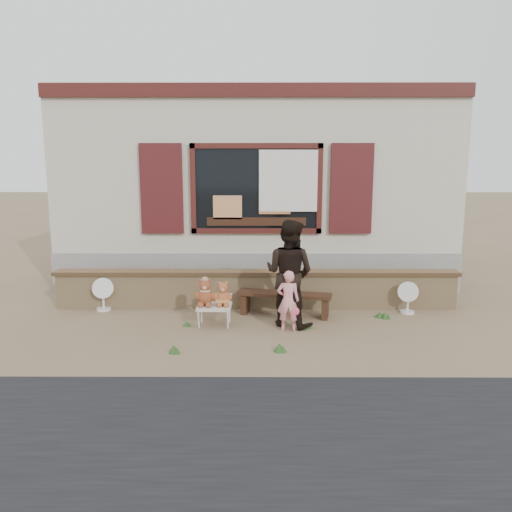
{
  "coord_description": "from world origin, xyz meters",
  "views": [
    {
      "loc": [
        0.04,
        -7.58,
        2.49
      ],
      "look_at": [
        0.0,
        0.6,
        1.0
      ],
      "focal_mm": 35.0,
      "sensor_mm": 36.0,
      "label": 1
    }
  ],
  "objects_px": {
    "bench": "(285,299)",
    "adult": "(289,273)",
    "teddy_bear_right": "(223,293)",
    "teddy_bear_left": "(205,292)",
    "child": "(288,301)",
    "folding_chair": "(214,307)"
  },
  "relations": [
    {
      "from": "teddy_bear_left",
      "to": "adult",
      "type": "xyz_separation_m",
      "value": [
        1.31,
        0.03,
        0.29
      ]
    },
    {
      "from": "child",
      "to": "adult",
      "type": "xyz_separation_m",
      "value": [
        0.03,
        0.28,
        0.37
      ]
    },
    {
      "from": "bench",
      "to": "child",
      "type": "xyz_separation_m",
      "value": [
        0.01,
        -0.77,
        0.18
      ]
    },
    {
      "from": "adult",
      "to": "teddy_bear_left",
      "type": "bearing_deg",
      "value": 31.59
    },
    {
      "from": "bench",
      "to": "teddy_bear_right",
      "type": "bearing_deg",
      "value": -139.78
    },
    {
      "from": "teddy_bear_right",
      "to": "child",
      "type": "distance_m",
      "value": 1.04
    },
    {
      "from": "folding_chair",
      "to": "teddy_bear_left",
      "type": "xyz_separation_m",
      "value": [
        -0.14,
        0.0,
        0.25
      ]
    },
    {
      "from": "bench",
      "to": "adult",
      "type": "xyz_separation_m",
      "value": [
        0.04,
        -0.49,
        0.55
      ]
    },
    {
      "from": "folding_chair",
      "to": "child",
      "type": "relative_size",
      "value": 0.57
    },
    {
      "from": "teddy_bear_right",
      "to": "teddy_bear_left",
      "type": "bearing_deg",
      "value": -180.0
    },
    {
      "from": "folding_chair",
      "to": "child",
      "type": "xyz_separation_m",
      "value": [
        1.15,
        -0.25,
        0.17
      ]
    },
    {
      "from": "child",
      "to": "folding_chair",
      "type": "bearing_deg",
      "value": -9.2
    },
    {
      "from": "folding_chair",
      "to": "teddy_bear_right",
      "type": "bearing_deg",
      "value": 0.0
    },
    {
      "from": "teddy_bear_left",
      "to": "child",
      "type": "height_order",
      "value": "child"
    },
    {
      "from": "folding_chair",
      "to": "teddy_bear_left",
      "type": "relative_size",
      "value": 1.22
    },
    {
      "from": "folding_chair",
      "to": "adult",
      "type": "distance_m",
      "value": 1.29
    },
    {
      "from": "teddy_bear_left",
      "to": "adult",
      "type": "height_order",
      "value": "adult"
    },
    {
      "from": "teddy_bear_right",
      "to": "child",
      "type": "bearing_deg",
      "value": -13.14
    },
    {
      "from": "teddy_bear_right",
      "to": "adult",
      "type": "xyz_separation_m",
      "value": [
        1.03,
        0.03,
        0.31
      ]
    },
    {
      "from": "folding_chair",
      "to": "adult",
      "type": "xyz_separation_m",
      "value": [
        1.17,
        0.03,
        0.54
      ]
    },
    {
      "from": "adult",
      "to": "child",
      "type": "bearing_deg",
      "value": 114.8
    },
    {
      "from": "teddy_bear_right",
      "to": "bench",
      "type": "bearing_deg",
      "value": 28.34
    }
  ]
}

